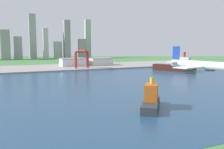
# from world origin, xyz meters

# --- Properties ---
(ground_plane) EXTENTS (2400.00, 2400.00, 0.00)m
(ground_plane) POSITION_xyz_m (0.00, 300.00, 0.00)
(ground_plane) COLOR #498246
(water_bay) EXTENTS (840.00, 360.00, 0.15)m
(water_bay) POSITION_xyz_m (0.00, 240.00, 0.07)
(water_bay) COLOR navy
(water_bay) RESTS_ON ground
(industrial_pier) EXTENTS (840.00, 140.00, 2.50)m
(industrial_pier) POSITION_xyz_m (0.00, 490.00, 1.25)
(industrial_pier) COLOR #9C9393
(industrial_pier) RESTS_ON ground
(airplane_landing) EXTENTS (37.79, 42.00, 14.05)m
(airplane_landing) POSITION_xyz_m (8.94, 73.84, 39.15)
(airplane_landing) COLOR white
(cargo_ship) EXTENTS (53.20, 76.66, 35.12)m
(cargo_ship) POSITION_xyz_m (203.20, 344.02, 9.66)
(cargo_ship) COLOR #381914
(cargo_ship) RESTS_ON water_bay
(container_barge) EXTENTS (36.03, 42.66, 24.01)m
(container_barge) POSITION_xyz_m (15.58, 134.43, 7.02)
(container_barge) COLOR #2D3338
(container_barge) RESTS_ON water_bay
(port_crane_red) EXTENTS (26.01, 37.37, 35.75)m
(port_crane_red) POSITION_xyz_m (54.18, 442.47, 28.42)
(port_crane_red) COLOR #B72D23
(port_crane_red) RESTS_ON industrial_pier
(warehouse_main) EXTENTS (56.30, 35.42, 16.75)m
(warehouse_main) POSITION_xyz_m (52.15, 497.01, 10.90)
(warehouse_main) COLOR silver
(warehouse_main) RESTS_ON industrial_pier
(warehouse_annex) EXTENTS (48.24, 33.78, 16.16)m
(warehouse_annex) POSITION_xyz_m (113.06, 492.79, 10.60)
(warehouse_annex) COLOR silver
(warehouse_annex) RESTS_ON industrial_pier
(distant_skyline) EXTENTS (376.73, 73.76, 146.09)m
(distant_skyline) POSITION_xyz_m (23.41, 821.73, 51.45)
(distant_skyline) COLOR #94959B
(distant_skyline) RESTS_ON ground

